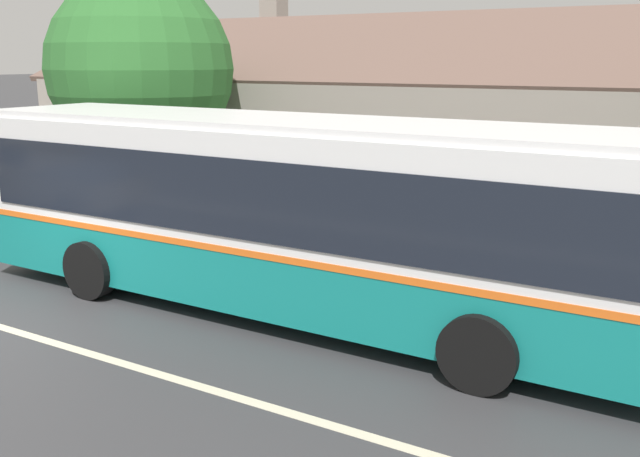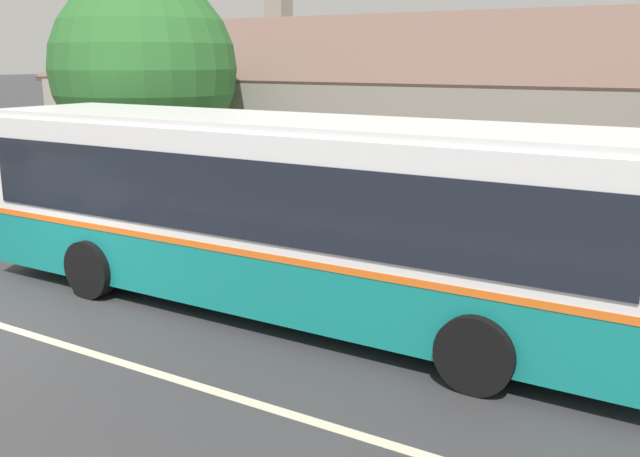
# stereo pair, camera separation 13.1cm
# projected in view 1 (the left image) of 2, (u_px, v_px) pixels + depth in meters

# --- Properties ---
(sidewalk_far) EXTENTS (60.00, 3.00, 0.15)m
(sidewalk_far) POSITION_uv_depth(u_px,v_px,m) (235.00, 238.00, 15.87)
(sidewalk_far) COLOR #ADAAA3
(sidewalk_far) RESTS_ON ground
(community_building) EXTENTS (23.77, 9.43, 6.29)m
(community_building) POSITION_uv_depth(u_px,v_px,m) (437.00, 134.00, 20.81)
(community_building) COLOR gray
(community_building) RESTS_ON ground
(transit_bus) EXTENTS (11.69, 2.79, 3.09)m
(transit_bus) POSITION_uv_depth(u_px,v_px,m) (288.00, 210.00, 11.18)
(transit_bus) COLOR #147F7A
(transit_bus) RESTS_ON ground
(bench_by_building) EXTENTS (1.67, 0.51, 0.94)m
(bench_by_building) POSITION_uv_depth(u_px,v_px,m) (149.00, 204.00, 17.10)
(bench_by_building) COLOR brown
(bench_by_building) RESTS_ON sidewalk_far
(bench_down_street) EXTENTS (1.59, 0.51, 0.94)m
(bench_down_street) POSITION_uv_depth(u_px,v_px,m) (255.00, 227.00, 14.76)
(bench_down_street) COLOR brown
(bench_down_street) RESTS_ON sidewalk_far
(street_tree_secondary) EXTENTS (4.50, 4.50, 5.98)m
(street_tree_secondary) POSITION_uv_depth(u_px,v_px,m) (141.00, 74.00, 17.20)
(street_tree_secondary) COLOR #4C3828
(street_tree_secondary) RESTS_ON ground
(bike_rack) EXTENTS (1.16, 0.06, 0.78)m
(bike_rack) POSITION_uv_depth(u_px,v_px,m) (69.00, 188.00, 18.53)
(bike_rack) COLOR slate
(bike_rack) RESTS_ON sidewalk_far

